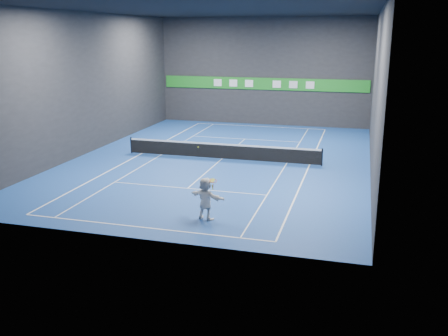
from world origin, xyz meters
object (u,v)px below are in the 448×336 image
(player, at_px, (206,199))
(tennis_ball, at_px, (198,147))
(tennis_net, at_px, (222,151))
(tennis_racket, at_px, (213,182))

(player, relative_size, tennis_ball, 29.73)
(tennis_ball, relative_size, tennis_net, 0.00)
(player, relative_size, tennis_racket, 3.66)
(tennis_ball, height_order, tennis_racket, tennis_ball)
(tennis_ball, distance_m, tennis_racket, 1.57)
(tennis_net, bearing_deg, tennis_racket, -76.17)
(tennis_ball, bearing_deg, tennis_racket, -13.85)
(tennis_net, bearing_deg, tennis_ball, -79.68)
(player, height_order, tennis_racket, player)
(tennis_ball, xyz_separation_m, tennis_net, (-1.84, 10.09, -2.53))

